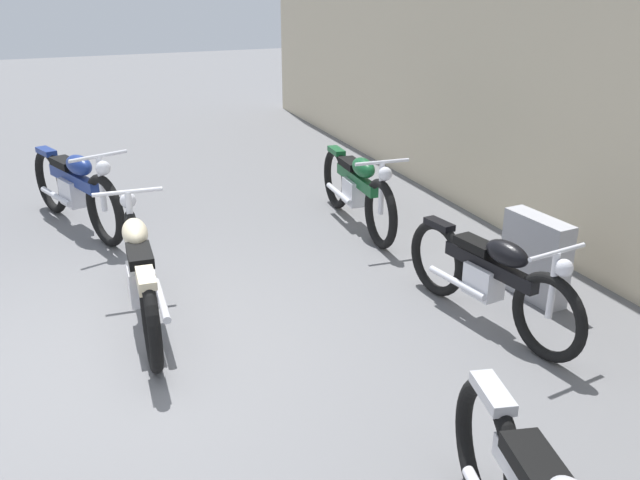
# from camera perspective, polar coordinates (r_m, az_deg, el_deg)

# --- Properties ---
(ground_plane) EXTENTS (40.00, 40.00, 0.00)m
(ground_plane) POSITION_cam_1_polar(r_m,az_deg,el_deg) (5.27, -16.48, -10.18)
(ground_plane) COLOR slate
(building_wall) EXTENTS (18.00, 0.30, 3.50)m
(building_wall) POSITION_cam_1_polar(r_m,az_deg,el_deg) (6.54, 24.48, 11.43)
(building_wall) COLOR beige
(building_wall) RESTS_ON ground_plane
(stone_marker) EXTENTS (0.68, 0.26, 0.74)m
(stone_marker) POSITION_cam_1_polar(r_m,az_deg,el_deg) (6.21, 17.56, -1.40)
(stone_marker) COLOR #9E9EA3
(stone_marker) RESTS_ON ground_plane
(motorcycle_cream) EXTENTS (2.11, 0.59, 0.95)m
(motorcycle_cream) POSITION_cam_1_polar(r_m,az_deg,el_deg) (5.62, -14.79, -2.63)
(motorcycle_cream) COLOR black
(motorcycle_cream) RESTS_ON ground_plane
(motorcycle_green) EXTENTS (2.07, 0.58, 0.93)m
(motorcycle_green) POSITION_cam_1_polar(r_m,az_deg,el_deg) (7.58, 3.13, 4.37)
(motorcycle_green) COLOR black
(motorcycle_green) RESTS_ON ground_plane
(motorcycle_black) EXTENTS (1.94, 0.59, 0.87)m
(motorcycle_black) POSITION_cam_1_polar(r_m,az_deg,el_deg) (5.61, 14.00, -3.00)
(motorcycle_black) COLOR black
(motorcycle_black) RESTS_ON ground_plane
(motorcycle_blue) EXTENTS (2.08, 0.97, 0.98)m
(motorcycle_blue) POSITION_cam_1_polar(r_m,az_deg,el_deg) (7.96, -19.77, 4.15)
(motorcycle_blue) COLOR black
(motorcycle_blue) RESTS_ON ground_plane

